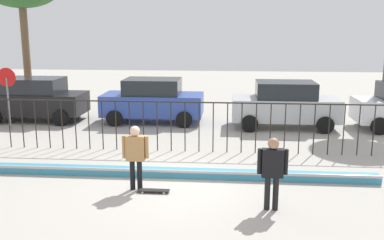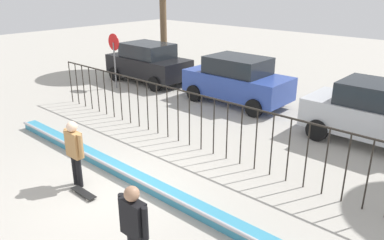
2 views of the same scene
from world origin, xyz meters
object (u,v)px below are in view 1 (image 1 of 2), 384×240
Objects in this scene: parked_car_black at (36,99)px; parked_car_silver at (285,104)px; skateboard at (154,190)px; parked_car_blue at (153,100)px; stop_sign at (8,90)px; camera_operator at (272,167)px; skateboarder at (135,152)px.

parked_car_black is 1.00× the size of parked_car_silver.
parked_car_blue is (-1.44, 8.16, 0.91)m from skateboard.
stop_sign reaches higher than parked_car_black.
parked_car_silver is (4.13, 7.64, 0.91)m from skateboard.
parked_car_blue reaches higher than camera_operator.
stop_sign reaches higher than parked_car_silver.
skateboarder reaches higher than skateboard.
parked_car_black is 1.00× the size of parked_car_blue.
stop_sign is at bearing -175.03° from parked_car_silver.
skateboarder is 0.39× the size of parked_car_silver.
parked_car_black is at bearing -36.36° from camera_operator.
camera_operator is at bearing -100.48° from parked_car_silver.
camera_operator is at bearing -45.56° from parked_car_black.
parked_car_black is (-6.65, 8.05, 0.91)m from skateboard.
parked_car_black and parked_car_blue have the same top height.
parked_car_silver is (4.61, 7.47, -0.03)m from skateboarder.
stop_sign reaches higher than parked_car_blue.
parked_car_blue and parked_car_silver have the same top height.
skateboard is at bearing -53.04° from parked_car_black.
parked_car_blue is 1.72× the size of stop_sign.
camera_operator is 12.14m from stop_sign.
skateboard is 0.47× the size of camera_operator.
stop_sign reaches higher than skateboard.
parked_car_silver is (1.29, 8.44, -0.04)m from camera_operator.
parked_car_black is at bearing 79.29° from stop_sign.
parked_car_silver reaches higher than skateboarder.
parked_car_silver is at bearing 48.60° from skateboard.
skateboard is (0.48, -0.17, -0.94)m from skateboarder.
parked_car_blue is at bearing -1.41° from parked_car_black.
parked_car_black reaches higher than skateboarder.
camera_operator reaches higher than skateboarder.
parked_car_blue is at bearing 87.03° from skateboard.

